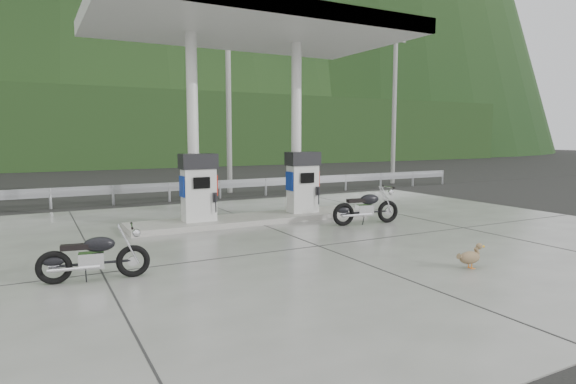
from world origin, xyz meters
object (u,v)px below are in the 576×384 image
motorcycle_left (94,257)px  duck (470,258)px  gas_pump_left (199,188)px  motorcycle_right (366,208)px  gas_pump_right (303,182)px

motorcycle_left → duck: 6.61m
gas_pump_left → duck: (3.08, -6.34, -0.85)m
motorcycle_left → motorcycle_right: motorcycle_right is taller
gas_pump_right → gas_pump_left: bearing=180.0°
gas_pump_right → motorcycle_right: size_ratio=0.95×
motorcycle_right → gas_pump_left: bearing=163.9°
gas_pump_left → gas_pump_right: bearing=0.0°
motorcycle_left → motorcycle_right: 7.51m
gas_pump_left → motorcycle_right: 4.59m
motorcycle_left → duck: (6.14, -2.45, -0.20)m
duck → gas_pump_left: bearing=121.5°
gas_pump_left → motorcycle_right: bearing=-23.6°
gas_pump_right → motorcycle_right: (0.97, -1.82, -0.60)m
duck → motorcycle_right: bearing=82.0°
gas_pump_right → motorcycle_left: bearing=-148.2°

